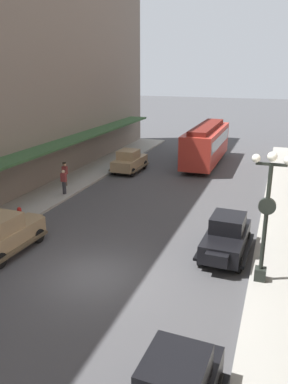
{
  "coord_description": "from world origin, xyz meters",
  "views": [
    {
      "loc": [
        6.61,
        -12.56,
        8.17
      ],
      "look_at": [
        0.0,
        6.0,
        1.8
      ],
      "focal_mm": 36.16,
      "sensor_mm": 36.0,
      "label": 1
    }
  ],
  "objects_px": {
    "streetcar": "(206,143)",
    "lamp_post_with_clock": "(266,213)",
    "fire_hydrant": "(20,214)",
    "pedestrian_1": "(64,182)",
    "pedestrian_0": "(65,174)",
    "parked_car_3": "(129,160)",
    "parked_car_2": "(226,236)",
    "parked_car_0": "(4,233)"
  },
  "relations": [
    {
      "from": "parked_car_3",
      "to": "streetcar",
      "type": "bearing_deg",
      "value": 41.41
    },
    {
      "from": "pedestrian_0",
      "to": "pedestrian_1",
      "type": "bearing_deg",
      "value": -61.54
    },
    {
      "from": "lamp_post_with_clock",
      "to": "pedestrian_1",
      "type": "height_order",
      "value": "lamp_post_with_clock"
    },
    {
      "from": "pedestrian_0",
      "to": "streetcar",
      "type": "bearing_deg",
      "value": 52.33
    },
    {
      "from": "lamp_post_with_clock",
      "to": "fire_hydrant",
      "type": "relative_size",
      "value": 6.29
    },
    {
      "from": "parked_car_3",
      "to": "streetcar",
      "type": "height_order",
      "value": "streetcar"
    },
    {
      "from": "parked_car_2",
      "to": "pedestrian_1",
      "type": "height_order",
      "value": "parked_car_2"
    },
    {
      "from": "parked_car_0",
      "to": "pedestrian_0",
      "type": "xyz_separation_m",
      "value": [
        -2.58,
        9.72,
        0.07
      ]
    },
    {
      "from": "pedestrian_0",
      "to": "parked_car_2",
      "type": "bearing_deg",
      "value": -28.43
    },
    {
      "from": "parked_car_2",
      "to": "parked_car_3",
      "type": "height_order",
      "value": "same"
    },
    {
      "from": "fire_hydrant",
      "to": "pedestrian_1",
      "type": "xyz_separation_m",
      "value": [
        -0.21,
        5.03,
        0.43
      ]
    },
    {
      "from": "parked_car_3",
      "to": "pedestrian_0",
      "type": "relative_size",
      "value": 2.57
    },
    {
      "from": "streetcar",
      "to": "pedestrian_1",
      "type": "distance_m",
      "value": 13.97
    },
    {
      "from": "parked_car_0",
      "to": "pedestrian_1",
      "type": "distance_m",
      "value": 8.23
    },
    {
      "from": "parked_car_0",
      "to": "lamp_post_with_clock",
      "type": "bearing_deg",
      "value": 5.54
    },
    {
      "from": "parked_car_2",
      "to": "lamp_post_with_clock",
      "type": "xyz_separation_m",
      "value": [
        1.64,
        -2.01,
        2.04
      ]
    },
    {
      "from": "pedestrian_1",
      "to": "streetcar",
      "type": "bearing_deg",
      "value": 59.46
    },
    {
      "from": "streetcar",
      "to": "fire_hydrant",
      "type": "distance_m",
      "value": 18.42
    },
    {
      "from": "parked_car_2",
      "to": "pedestrian_0",
      "type": "distance_m",
      "value": 13.9
    },
    {
      "from": "pedestrian_1",
      "to": "fire_hydrant",
      "type": "bearing_deg",
      "value": -87.57
    },
    {
      "from": "parked_car_0",
      "to": "lamp_post_with_clock",
      "type": "xyz_separation_m",
      "value": [
        11.28,
        1.09,
        2.04
      ]
    },
    {
      "from": "parked_car_0",
      "to": "lamp_post_with_clock",
      "type": "relative_size",
      "value": 0.83
    },
    {
      "from": "fire_hydrant",
      "to": "pedestrian_1",
      "type": "distance_m",
      "value": 5.05
    },
    {
      "from": "streetcar",
      "to": "pedestrian_1",
      "type": "xyz_separation_m",
      "value": [
        -7.09,
        -12.01,
        -0.91
      ]
    },
    {
      "from": "lamp_post_with_clock",
      "to": "parked_car_3",
      "type": "bearing_deg",
      "value": 128.17
    },
    {
      "from": "lamp_post_with_clock",
      "to": "pedestrian_1",
      "type": "bearing_deg",
      "value": 151.76
    },
    {
      "from": "fire_hydrant",
      "to": "pedestrian_1",
      "type": "height_order",
      "value": "pedestrian_1"
    },
    {
      "from": "parked_car_3",
      "to": "lamp_post_with_clock",
      "type": "xyz_separation_m",
      "value": [
        11.21,
        -14.26,
        2.04
      ]
    },
    {
      "from": "streetcar",
      "to": "lamp_post_with_clock",
      "type": "xyz_separation_m",
      "value": [
        5.88,
        -18.97,
        1.08
      ]
    },
    {
      "from": "fire_hydrant",
      "to": "pedestrian_0",
      "type": "xyz_separation_m",
      "value": [
        -1.12,
        6.69,
        0.45
      ]
    },
    {
      "from": "pedestrian_1",
      "to": "parked_car_2",
      "type": "bearing_deg",
      "value": -23.63
    },
    {
      "from": "parked_car_0",
      "to": "streetcar",
      "type": "bearing_deg",
      "value": 74.93
    },
    {
      "from": "parked_car_2",
      "to": "pedestrian_1",
      "type": "bearing_deg",
      "value": 156.37
    },
    {
      "from": "parked_car_0",
      "to": "pedestrian_0",
      "type": "distance_m",
      "value": 10.06
    },
    {
      "from": "parked_car_0",
      "to": "pedestrian_0",
      "type": "relative_size",
      "value": 2.57
    },
    {
      "from": "parked_car_3",
      "to": "lamp_post_with_clock",
      "type": "relative_size",
      "value": 0.83
    },
    {
      "from": "parked_car_2",
      "to": "fire_hydrant",
      "type": "distance_m",
      "value": 11.12
    },
    {
      "from": "fire_hydrant",
      "to": "pedestrian_1",
      "type": "relative_size",
      "value": 0.5
    },
    {
      "from": "fire_hydrant",
      "to": "streetcar",
      "type": "bearing_deg",
      "value": 68.03
    },
    {
      "from": "parked_car_0",
      "to": "streetcar",
      "type": "height_order",
      "value": "streetcar"
    },
    {
      "from": "lamp_post_with_clock",
      "to": "pedestrian_1",
      "type": "xyz_separation_m",
      "value": [
        -12.96,
        6.96,
        -2.0
      ]
    },
    {
      "from": "lamp_post_with_clock",
      "to": "parked_car_2",
      "type": "bearing_deg",
      "value": 129.25
    }
  ]
}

